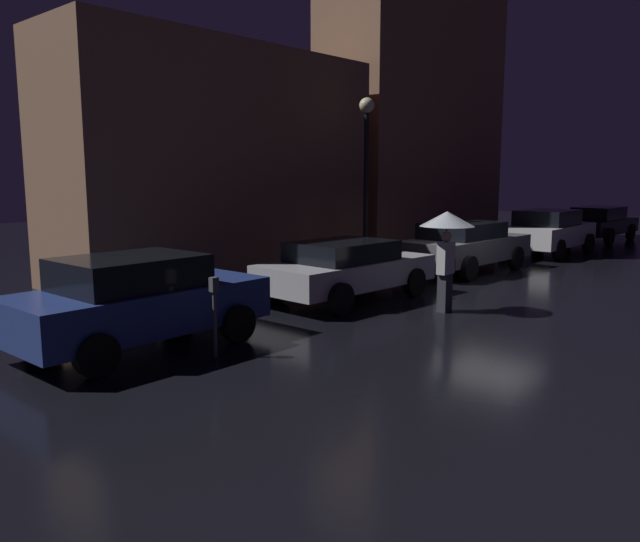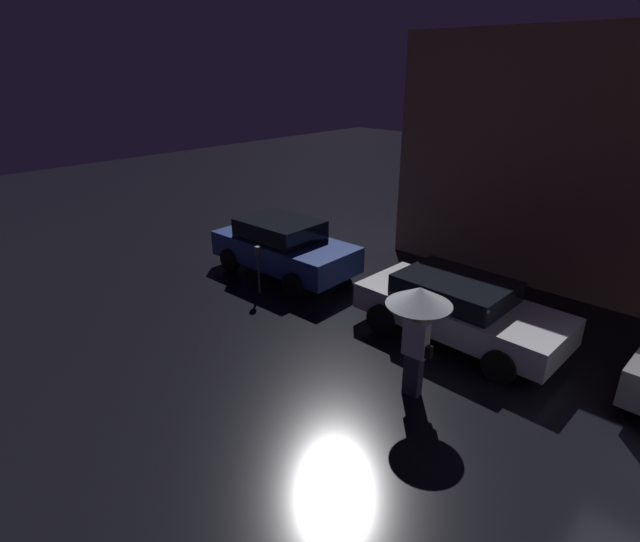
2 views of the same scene
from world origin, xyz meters
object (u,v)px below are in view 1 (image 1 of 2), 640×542
at_px(parked_car_grey, 464,245).
at_px(pedestrian_with_umbrella, 447,231).
at_px(parked_car_blue, 138,300).
at_px(parked_car_white, 548,231).
at_px(parked_car_silver, 346,268).
at_px(parking_meter, 214,308).
at_px(street_lamp_near, 366,152).
at_px(parked_car_black, 599,223).

bearing_deg(parked_car_grey, pedestrian_with_umbrella, -152.98).
relative_size(parked_car_blue, parked_car_white, 0.93).
bearing_deg(parked_car_silver, parking_meter, -162.49).
distance_m(parked_car_silver, pedestrian_with_umbrella, 2.50).
distance_m(parked_car_white, street_lamp_near, 8.09).
distance_m(parked_car_silver, parked_car_grey, 5.40).
distance_m(parked_car_blue, parked_car_black, 21.90).
bearing_deg(parked_car_white, parking_meter, -176.90).
height_order(parked_car_blue, parked_car_black, parked_car_blue).
distance_m(pedestrian_with_umbrella, parking_meter, 5.31).
height_order(parked_car_silver, street_lamp_near, street_lamp_near).
relative_size(parked_car_blue, street_lamp_near, 0.84).
distance_m(pedestrian_with_umbrella, street_lamp_near, 5.93).
relative_size(parked_car_silver, parked_car_white, 0.97).
relative_size(parked_car_silver, street_lamp_near, 0.87).
xyz_separation_m(parking_meter, street_lamp_near, (8.43, 3.69, 2.62)).
relative_size(parked_car_white, parking_meter, 3.57).
relative_size(parked_car_black, pedestrian_with_umbrella, 2.20).
relative_size(parked_car_silver, parking_meter, 3.46).
height_order(parked_car_blue, pedestrian_with_umbrella, pedestrian_with_umbrella).
bearing_deg(pedestrian_with_umbrella, parking_meter, 167.04).
bearing_deg(parked_car_grey, street_lamp_near, 128.97).
relative_size(parked_car_black, street_lamp_near, 0.92).
bearing_deg(parking_meter, street_lamp_near, 23.63).
bearing_deg(parked_car_white, parked_car_silver, 178.05).
bearing_deg(street_lamp_near, parked_car_blue, -165.16).
distance_m(parked_car_blue, parked_car_silver, 5.24).
xyz_separation_m(pedestrian_with_umbrella, parking_meter, (-5.15, 0.93, -0.88)).
height_order(parked_car_blue, parked_car_silver, parked_car_blue).
height_order(parked_car_black, pedestrian_with_umbrella, pedestrian_with_umbrella).
distance_m(parked_car_silver, parked_car_white, 10.96).
distance_m(parked_car_silver, street_lamp_near, 5.12).
bearing_deg(parked_car_grey, parked_car_blue, -177.74).
height_order(pedestrian_with_umbrella, street_lamp_near, street_lamp_near).
height_order(parked_car_grey, pedestrian_with_umbrella, pedestrian_with_umbrella).
height_order(parked_car_silver, parked_car_white, parked_car_white).
bearing_deg(parked_car_black, pedestrian_with_umbrella, -169.88).
height_order(parking_meter, street_lamp_near, street_lamp_near).
distance_m(parked_car_white, parking_meter, 15.76).
xyz_separation_m(parked_car_blue, pedestrian_with_umbrella, (5.65, -2.26, 0.86)).
relative_size(parked_car_grey, parking_meter, 3.68).
bearing_deg(street_lamp_near, parked_car_silver, -147.59).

